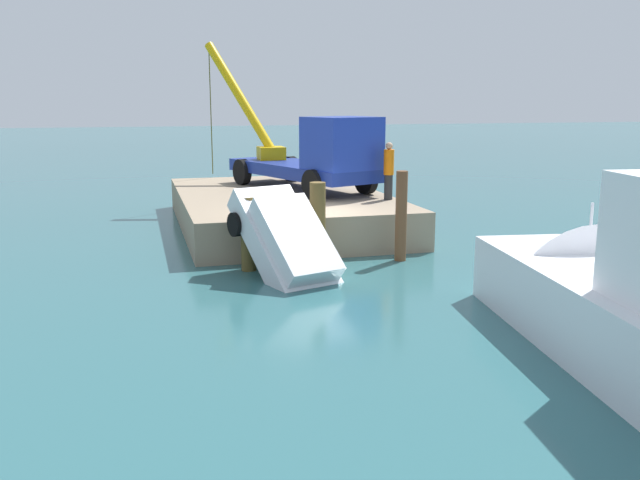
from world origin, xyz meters
name	(u,v)px	position (x,y,z in m)	size (l,w,h in m)	color
ground	(311,251)	(0.00, 0.00, 0.00)	(200.00, 200.00, 0.00)	#2D6066
dock	(280,209)	(-4.41, 0.00, 0.60)	(10.98, 7.05, 1.19)	gray
crane_truck	(314,155)	(-4.36, 1.24, 2.51)	(8.63, 5.21, 5.60)	navy
dock_worker	(389,170)	(-1.80, 3.12, 2.17)	(0.34, 0.34, 1.90)	#2A2A2A
salvaged_car	(293,255)	(2.95, -1.23, 0.63)	(4.20, 2.92, 3.42)	silver
piling_near	(248,234)	(1.79, -2.17, 0.98)	(0.40, 0.40, 1.97)	brown
piling_mid	(318,224)	(1.69, -0.25, 1.14)	(0.43, 0.43, 2.28)	brown
piling_far	(401,216)	(1.79, 2.14, 1.27)	(0.32, 0.32, 2.53)	brown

